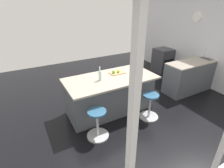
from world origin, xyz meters
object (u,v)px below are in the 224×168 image
at_px(kitchen_island, 110,94).
at_px(apple_yellow, 118,71).
at_px(fruit_bowl, 137,70).
at_px(apple_green, 114,72).
at_px(stool_by_window, 150,107).
at_px(oven_range, 163,60).
at_px(stool_middle, 97,125).
at_px(water_bottle, 100,75).
at_px(cutting_board, 117,73).

height_order(kitchen_island, apple_yellow, apple_yellow).
bearing_deg(fruit_bowl, apple_green, -11.53).
distance_m(kitchen_island, apple_green, 0.54).
bearing_deg(stool_by_window, oven_range, -138.71).
height_order(stool_by_window, stool_middle, same).
bearing_deg(water_bottle, stool_by_window, 145.10).
distance_m(stool_by_window, fruit_bowl, 0.94).
bearing_deg(oven_range, fruit_bowl, 31.33).
bearing_deg(cutting_board, water_bottle, 17.95).
bearing_deg(water_bottle, fruit_bowl, -178.25).
relative_size(apple_yellow, fruit_bowl, 0.34).
bearing_deg(fruit_bowl, oven_range, -148.67).
distance_m(oven_range, kitchen_island, 3.27).
distance_m(stool_by_window, cutting_board, 1.10).
distance_m(stool_by_window, apple_green, 1.16).
bearing_deg(water_bottle, cutting_board, -162.05).
xyz_separation_m(cutting_board, water_bottle, (0.53, 0.17, 0.11)).
bearing_deg(kitchen_island, oven_range, -155.63).
xyz_separation_m(oven_range, cutting_board, (2.72, 1.22, 0.47)).
height_order(stool_middle, apple_green, apple_green).
bearing_deg(stool_by_window, kitchen_island, -46.54).
distance_m(oven_range, apple_yellow, 3.02).
height_order(kitchen_island, cutting_board, cutting_board).
relative_size(oven_range, cutting_board, 2.42).
distance_m(cutting_board, fruit_bowl, 0.49).
height_order(apple_green, fruit_bowl, apple_green).
relative_size(stool_middle, water_bottle, 1.94).
xyz_separation_m(stool_middle, cutting_board, (-0.92, -0.82, 0.62)).
xyz_separation_m(apple_yellow, water_bottle, (0.55, 0.15, 0.06)).
xyz_separation_m(kitchen_island, fruit_bowl, (-0.74, 0.02, 0.48)).
height_order(oven_range, kitchen_island, kitchen_island).
distance_m(stool_middle, water_bottle, 1.05).
distance_m(apple_green, fruit_bowl, 0.60).
distance_m(stool_by_window, apple_yellow, 1.10).
distance_m(oven_range, fruit_bowl, 2.67).
height_order(cutting_board, water_bottle, water_bottle).
relative_size(cutting_board, apple_green, 4.48).
bearing_deg(stool_middle, cutting_board, -138.35).
bearing_deg(apple_yellow, oven_range, -155.14).
distance_m(stool_middle, apple_green, 1.32).
height_order(oven_range, fruit_bowl, fruit_bowl).
bearing_deg(kitchen_island, apple_green, -145.65).
distance_m(apple_yellow, water_bottle, 0.57).
bearing_deg(water_bottle, stool_middle, 59.12).
relative_size(apple_green, apple_yellow, 1.05).
height_order(oven_range, apple_yellow, apple_yellow).
bearing_deg(stool_by_window, water_bottle, -34.90).
distance_m(stool_middle, cutting_board, 1.38).
bearing_deg(fruit_bowl, stool_middle, 25.90).
distance_m(apple_green, apple_yellow, 0.13).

